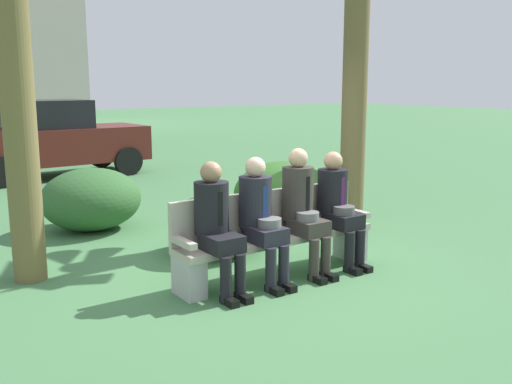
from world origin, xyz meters
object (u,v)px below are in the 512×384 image
object	(u,v)px
seated_man_centerright	(303,205)
shrub_mid_lawn	(91,199)
shrub_far_lawn	(218,223)
shrub_near_bench	(284,193)
seated_man_centerleft	(261,214)
seated_man_rightmost	(338,203)
seated_man_leftmost	(216,221)
park_bench	(274,235)
parked_car_far	(53,139)

from	to	relation	value
seated_man_centerright	shrub_mid_lawn	bearing A→B (deg)	111.35
seated_man_centerright	shrub_far_lawn	size ratio (longest dim) A/B	1.15
seated_man_centerright	shrub_near_bench	size ratio (longest dim) A/B	0.91
seated_man_centerright	shrub_near_bench	xyz separation A→B (m)	(1.16, 1.83, -0.28)
shrub_near_bench	seated_man_centerleft	bearing A→B (deg)	-133.10
seated_man_rightmost	shrub_near_bench	xyz separation A→B (m)	(0.65, 1.83, -0.25)
seated_man_leftmost	seated_man_centerleft	xyz separation A→B (m)	(0.52, -0.01, -0.00)
seated_man_centerright	shrub_far_lawn	world-z (taller)	seated_man_centerright
seated_man_rightmost	shrub_mid_lawn	xyz separation A→B (m)	(-1.73, 3.15, -0.28)
seated_man_centerright	shrub_far_lawn	xyz separation A→B (m)	(-0.35, 1.17, -0.38)
shrub_mid_lawn	shrub_far_lawn	bearing A→B (deg)	-65.95
seated_man_centerleft	shrub_near_bench	distance (m)	2.52
park_bench	seated_man_rightmost	distance (m)	0.85
seated_man_rightmost	shrub_mid_lawn	world-z (taller)	seated_man_rightmost
seated_man_leftmost	shrub_far_lawn	xyz separation A→B (m)	(0.73, 1.17, -0.36)
shrub_far_lawn	parked_car_far	bearing A→B (deg)	89.61
seated_man_leftmost	parked_car_far	xyz separation A→B (m)	(0.78, 8.19, 0.11)
seated_man_centerright	seated_man_rightmost	xyz separation A→B (m)	(0.50, -0.01, -0.03)
seated_man_centerleft	seated_man_rightmost	world-z (taller)	seated_man_centerleft
seated_man_rightmost	seated_man_centerleft	bearing A→B (deg)	179.91
shrub_mid_lawn	shrub_far_lawn	distance (m)	2.16
seated_man_centerleft	park_bench	bearing A→B (deg)	26.44
park_bench	shrub_near_bench	size ratio (longest dim) A/B	1.57
park_bench	seated_man_centerleft	distance (m)	0.42
seated_man_centerleft	seated_man_centerright	size ratio (longest dim) A/B	0.96
seated_man_leftmost	seated_man_rightmost	xyz separation A→B (m)	(1.58, -0.01, -0.01)
park_bench	seated_man_centerright	world-z (taller)	seated_man_centerright
park_bench	seated_man_centerright	size ratio (longest dim) A/B	1.73
seated_man_leftmost	shrub_far_lawn	distance (m)	1.43
seated_man_centerleft	parked_car_far	xyz separation A→B (m)	(0.25, 8.20, 0.11)
shrub_far_lawn	parked_car_far	xyz separation A→B (m)	(0.05, 7.02, 0.47)
park_bench	shrub_far_lawn	xyz separation A→B (m)	(-0.07, 1.04, -0.07)
seated_man_leftmost	parked_car_far	world-z (taller)	parked_car_far
park_bench	shrub_mid_lawn	bearing A→B (deg)	107.44
shrub_near_bench	shrub_mid_lawn	xyz separation A→B (m)	(-2.39, 1.32, -0.03)
seated_man_rightmost	shrub_near_bench	world-z (taller)	seated_man_rightmost
parked_car_far	seated_man_centerleft	bearing A→B (deg)	-91.76
park_bench	seated_man_centerright	bearing A→B (deg)	-24.81
shrub_mid_lawn	parked_car_far	distance (m)	5.15
seated_man_centerleft	shrub_mid_lawn	size ratio (longest dim) A/B	0.93
seated_man_centerright	seated_man_rightmost	bearing A→B (deg)	-0.76
seated_man_centerleft	shrub_mid_lawn	world-z (taller)	seated_man_centerleft
seated_man_centerleft	shrub_far_lawn	xyz separation A→B (m)	(0.21, 1.18, -0.36)
seated_man_centerright	shrub_mid_lawn	xyz separation A→B (m)	(-1.23, 3.14, -0.31)
seated_man_leftmost	seated_man_centerleft	bearing A→B (deg)	-0.57
park_bench	shrub_mid_lawn	distance (m)	3.16
shrub_near_bench	seated_man_rightmost	bearing A→B (deg)	-109.64
park_bench	seated_man_leftmost	xyz separation A→B (m)	(-0.79, -0.13, 0.29)
seated_man_rightmost	seated_man_leftmost	bearing A→B (deg)	179.75
park_bench	parked_car_far	xyz separation A→B (m)	(-0.02, 8.06, 0.40)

